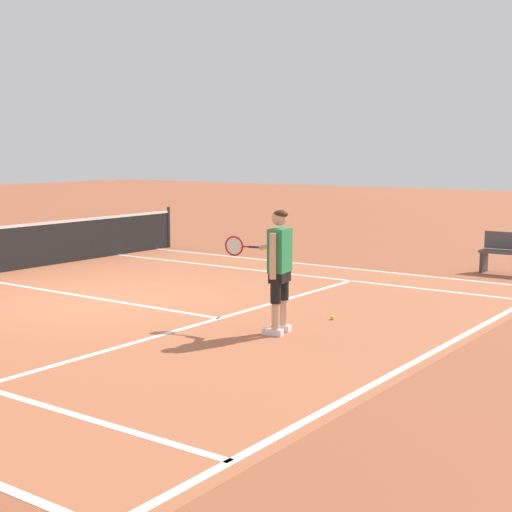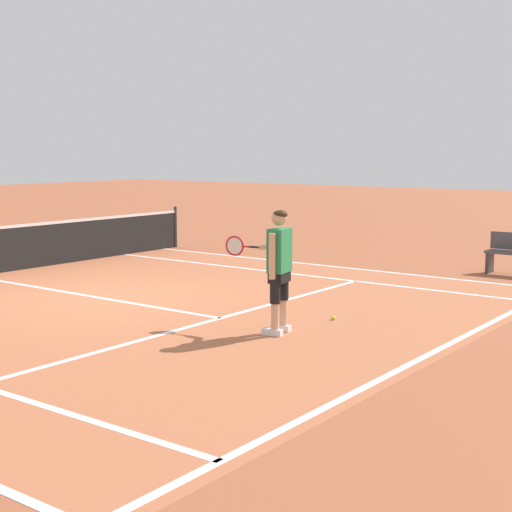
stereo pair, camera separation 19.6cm
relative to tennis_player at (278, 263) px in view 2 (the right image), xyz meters
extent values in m
plane|color=#9E5133|center=(0.25, 3.79, -0.99)|extent=(80.00, 80.00, 0.00)
cube|color=#B2603D|center=(0.25, 2.74, -0.99)|extent=(10.98, 10.18, 0.00)
cube|color=white|center=(0.25, -2.15, -0.99)|extent=(10.98, 0.10, 0.01)
cube|color=white|center=(0.25, 1.23, -0.99)|extent=(8.23, 0.10, 0.01)
cube|color=white|center=(0.25, 4.43, -0.99)|extent=(0.10, 6.40, 0.01)
cube|color=white|center=(4.36, 2.74, -0.99)|extent=(0.10, 9.78, 0.01)
cube|color=white|center=(5.74, 2.74, -0.99)|extent=(0.10, 9.78, 0.01)
cylinder|color=#333338|center=(6.19, 7.63, -0.45)|extent=(0.08, 0.08, 1.07)
cube|color=white|center=(-0.15, -0.02, -0.94)|extent=(0.16, 0.30, 0.09)
cube|color=white|center=(0.13, 0.04, -0.94)|extent=(0.16, 0.30, 0.09)
cylinder|color=tan|center=(-0.14, -0.06, -0.72)|extent=(0.11, 0.11, 0.36)
cylinder|color=black|center=(-0.14, -0.06, -0.33)|extent=(0.14, 0.14, 0.41)
cylinder|color=tan|center=(0.14, 0.00, -0.72)|extent=(0.11, 0.11, 0.36)
cylinder|color=black|center=(0.14, 0.00, -0.33)|extent=(0.14, 0.14, 0.41)
cube|color=black|center=(0.00, -0.03, -0.17)|extent=(0.37, 0.26, 0.20)
cube|color=#28844C|center=(0.00, -0.03, 0.17)|extent=(0.41, 0.29, 0.60)
cylinder|color=tan|center=(-0.24, -0.07, 0.12)|extent=(0.09, 0.09, 0.62)
cylinder|color=#28844C|center=(0.24, 0.11, 0.32)|extent=(0.14, 0.27, 0.29)
cylinder|color=tan|center=(0.24, 0.32, 0.18)|extent=(0.13, 0.30, 0.14)
sphere|color=tan|center=(0.00, -0.02, 0.62)|extent=(0.21, 0.21, 0.21)
ellipsoid|color=#382314|center=(0.00, -0.04, 0.67)|extent=(0.23, 0.23, 0.12)
cylinder|color=#232326|center=(0.21, 0.54, 0.15)|extent=(0.07, 0.20, 0.03)
cylinder|color=red|center=(0.18, 0.69, 0.15)|extent=(0.04, 0.10, 0.02)
torus|color=red|center=(0.15, 0.87, 0.15)|extent=(0.08, 0.30, 0.30)
cylinder|color=silver|center=(0.15, 0.87, 0.15)|extent=(0.05, 0.25, 0.25)
sphere|color=#CCE02D|center=(1.17, -0.20, -0.96)|extent=(0.07, 0.07, 0.07)
cube|color=#38383D|center=(6.96, -0.49, -0.78)|extent=(0.36, 0.06, 0.42)
camera|label=1|loc=(-8.50, -5.73, 1.51)|focal=53.15mm
camera|label=2|loc=(-8.39, -5.89, 1.51)|focal=53.15mm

